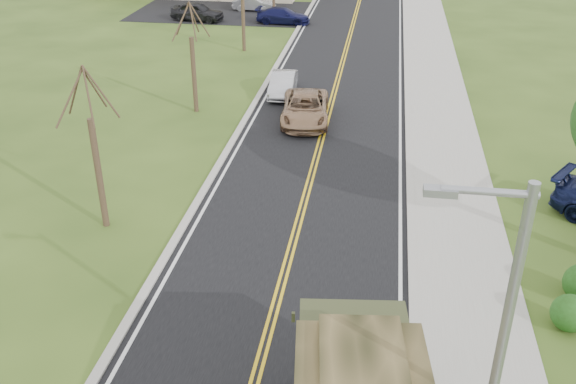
# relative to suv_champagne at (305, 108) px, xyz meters

# --- Properties ---
(road) EXTENTS (8.00, 120.00, 0.01)m
(road) POSITION_rel_suv_champagne_xyz_m (1.08, 18.54, -0.70)
(road) COLOR black
(road) RESTS_ON ground
(curb_right) EXTENTS (0.30, 120.00, 0.12)m
(curb_right) POSITION_rel_suv_champagne_xyz_m (5.23, 18.54, -0.64)
(curb_right) COLOR #9E998E
(curb_right) RESTS_ON ground
(sidewalk_right) EXTENTS (3.20, 120.00, 0.10)m
(sidewalk_right) POSITION_rel_suv_champagne_xyz_m (6.98, 18.54, -0.65)
(sidewalk_right) COLOR #9E998E
(sidewalk_right) RESTS_ON ground
(curb_left) EXTENTS (0.30, 120.00, 0.10)m
(curb_left) POSITION_rel_suv_champagne_xyz_m (-3.07, 18.54, -0.65)
(curb_left) COLOR #9E998E
(curb_left) RESTS_ON ground
(street_light) EXTENTS (1.65, 0.22, 8.00)m
(street_light) POSITION_rel_suv_champagne_xyz_m (5.98, -21.96, 3.73)
(street_light) COLOR gray
(street_light) RESTS_ON ground
(bare_tree_a) EXTENTS (1.93, 2.26, 6.08)m
(bare_tree_a) POSITION_rel_suv_champagne_xyz_m (-5.92, -11.46, 1.92)
(bare_tree_a) COLOR #38281C
(bare_tree_a) RESTS_ON ground
(bare_tree_b) EXTENTS (1.83, 2.14, 5.73)m
(bare_tree_b) POSITION_rel_suv_champagne_xyz_m (-5.92, 0.54, 1.77)
(bare_tree_b) COLOR #38281C
(bare_tree_b) RESTS_ON ground
(bare_tree_c) EXTENTS (2.04, 2.39, 6.42)m
(bare_tree_c) POSITION_rel_suv_champagne_xyz_m (-5.92, 12.54, 2.07)
(bare_tree_c) COLOR #38281C
(bare_tree_c) RESTS_ON ground
(suv_champagne) EXTENTS (2.78, 5.24, 1.40)m
(suv_champagne) POSITION_rel_suv_champagne_xyz_m (0.00, 0.00, 0.00)
(suv_champagne) COLOR #957254
(suv_champagne) RESTS_ON ground
(sedan_silver) EXTENTS (1.48, 3.87, 1.26)m
(sedan_silver) POSITION_rel_suv_champagne_xyz_m (-1.77, 3.85, -0.07)
(sedan_silver) COLOR #B1B1B6
(sedan_silver) RESTS_ON ground
(lot_car_dark) EXTENTS (4.58, 2.49, 1.48)m
(lot_car_dark) POSITION_rel_suv_champagne_xyz_m (-11.61, 20.79, 0.04)
(lot_car_dark) COLOR black
(lot_car_dark) RESTS_ON ground
(lot_car_silver) EXTENTS (3.73, 1.44, 1.21)m
(lot_car_silver) POSITION_rel_suv_champagne_xyz_m (-7.76, 25.18, -0.10)
(lot_car_silver) COLOR #A9A8AD
(lot_car_silver) RESTS_ON ground
(lot_car_navy) EXTENTS (4.40, 1.98, 1.25)m
(lot_car_navy) POSITION_rel_suv_champagne_xyz_m (-4.51, 20.89, -0.07)
(lot_car_navy) COLOR #0F113A
(lot_car_navy) RESTS_ON ground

